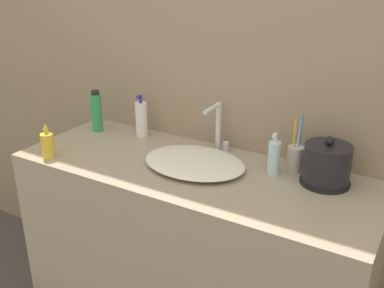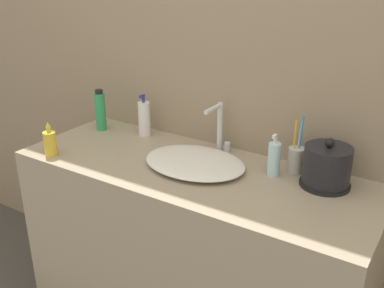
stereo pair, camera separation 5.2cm
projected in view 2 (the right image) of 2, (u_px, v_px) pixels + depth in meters
wall_back at (231, 28)px, 1.74m from camera, size 6.00×0.04×2.60m
vanity_counter at (192, 257)px, 1.86m from camera, size 1.40×0.52×0.81m
sink_basin at (195, 162)px, 1.71m from camera, size 0.40×0.30×0.04m
faucet at (220, 126)px, 1.81m from camera, size 0.06×0.13×0.20m
electric_kettle at (327, 168)px, 1.55m from camera, size 0.18×0.18×0.18m
toothbrush_cup at (296, 159)px, 1.66m from camera, size 0.06×0.06×0.22m
lotion_bottle at (274, 159)px, 1.63m from camera, size 0.05×0.05×0.16m
shampoo_bottle at (50, 143)px, 1.80m from camera, size 0.05×0.05×0.14m
mouthwash_bottle at (144, 118)px, 2.00m from camera, size 0.05×0.05×0.19m
hand_cream_bottle at (100, 111)px, 2.05m from camera, size 0.05×0.05×0.19m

